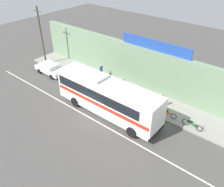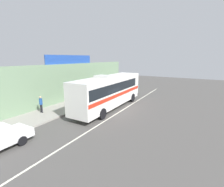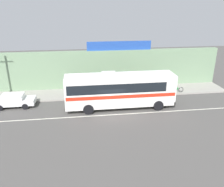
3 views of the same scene
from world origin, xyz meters
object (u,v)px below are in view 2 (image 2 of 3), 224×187
at_px(motorcycle_purple, 108,92).
at_px(pedestrian_near_shop, 98,90).
at_px(motorcycle_black, 103,94).
at_px(pedestrian_by_curb, 76,96).
at_px(pedestrian_far_right, 41,103).
at_px(intercity_bus, 109,90).
at_px(motorcycle_orange, 117,90).

xyz_separation_m(motorcycle_purple, pedestrian_near_shop, (-1.24, 0.88, 0.52)).
xyz_separation_m(motorcycle_black, motorcycle_purple, (1.48, -0.02, 0.00)).
height_order(motorcycle_black, pedestrian_by_curb, pedestrian_by_curb).
xyz_separation_m(motorcycle_black, pedestrian_near_shop, (0.24, 0.86, 0.52)).
bearing_deg(motorcycle_purple, motorcycle_black, 179.21).
bearing_deg(pedestrian_near_shop, pedestrian_far_right, 173.96).
bearing_deg(pedestrian_far_right, motorcycle_black, -11.80).
distance_m(intercity_bus, pedestrian_far_right, 7.17).
bearing_deg(motorcycle_black, intercity_bus, -137.48).
bearing_deg(pedestrian_near_shop, motorcycle_purple, -35.20).
bearing_deg(pedestrian_by_curb, pedestrian_near_shop, -0.52).
xyz_separation_m(motorcycle_orange, motorcycle_black, (-3.99, 0.10, 0.00)).
bearing_deg(motorcycle_orange, pedestrian_by_curb, 173.27).
height_order(intercity_bus, motorcycle_orange, intercity_bus).
distance_m(intercity_bus, motorcycle_purple, 6.04).
xyz_separation_m(motorcycle_black, pedestrian_far_right, (-8.55, 1.79, 0.57)).
relative_size(intercity_bus, pedestrian_by_curb, 6.75).
relative_size(motorcycle_orange, pedestrian_far_right, 1.12).
bearing_deg(pedestrian_near_shop, pedestrian_by_curb, 179.48).
bearing_deg(pedestrian_near_shop, motorcycle_orange, -14.33).
xyz_separation_m(motorcycle_purple, pedestrian_far_right, (-10.03, 1.81, 0.57)).
bearing_deg(pedestrian_far_right, pedestrian_by_curb, -12.33).
bearing_deg(intercity_bus, pedestrian_near_shop, 47.45).
bearing_deg(motorcycle_black, motorcycle_purple, -0.79).
relative_size(motorcycle_orange, pedestrian_near_shop, 1.18).
bearing_deg(motorcycle_black, motorcycle_orange, -1.46).
relative_size(intercity_bus, motorcycle_orange, 5.79).
relative_size(motorcycle_orange, pedestrian_by_curb, 1.17).
height_order(pedestrian_near_shop, pedestrian_far_right, pedestrian_far_right).
bearing_deg(pedestrian_by_curb, motorcycle_purple, -8.75).
distance_m(motorcycle_black, motorcycle_purple, 1.48).
bearing_deg(pedestrian_far_right, intercity_bus, -44.13).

